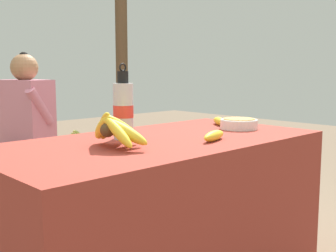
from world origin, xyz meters
name	(u,v)px	position (x,y,z in m)	size (l,w,h in m)	color
market_counter	(159,219)	(0.00, 0.00, 0.34)	(1.41, 0.72, 0.69)	maroon
banana_bunch_ripe	(115,129)	(-0.25, -0.03, 0.76)	(0.18, 0.30, 0.15)	#4C381E
serving_bowl	(239,123)	(0.48, -0.04, 0.72)	(0.18, 0.18, 0.05)	white
water_bottle	(123,110)	(-0.11, 0.10, 0.81)	(0.08, 0.08, 0.31)	silver
loose_banana_front	(214,136)	(0.13, -0.18, 0.71)	(0.18, 0.09, 0.04)	yellow
loose_banana_side	(220,121)	(0.52, 0.11, 0.71)	(0.13, 0.16, 0.04)	yellow
wooden_bench	(27,164)	(0.06, 1.37, 0.35)	(1.32, 0.32, 0.43)	brown
seated_vendor	(21,124)	(0.01, 1.33, 0.63)	(0.46, 0.43, 1.09)	#473828
banana_bunch_green	(78,137)	(0.46, 1.38, 0.49)	(0.17, 0.27, 0.13)	#4C381E
support_post_far	(122,51)	(1.12, 1.70, 1.13)	(0.10, 0.10, 2.27)	#4C3823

